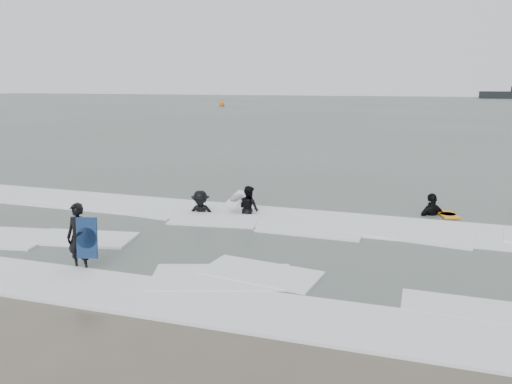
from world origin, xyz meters
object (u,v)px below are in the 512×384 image
(surfer_right_near, at_px, (431,216))
(buoy, at_px, (222,104))
(surfer_centre, at_px, (81,270))
(surfer_wading, at_px, (249,215))
(surfer_breaker, at_px, (201,215))

(surfer_right_near, distance_m, buoy, 78.71)
(surfer_centre, relative_size, surfer_wading, 1.06)
(surfer_breaker, relative_size, buoy, 1.03)
(surfer_breaker, bearing_deg, buoy, 97.30)
(surfer_breaker, bearing_deg, surfer_wading, 2.95)
(surfer_centre, height_order, surfer_right_near, surfer_right_near)
(surfer_right_near, height_order, buoy, buoy)
(surfer_right_near, bearing_deg, surfer_centre, 3.87)
(surfer_wading, bearing_deg, buoy, -33.77)
(surfer_wading, xyz_separation_m, surfer_breaker, (-1.54, -0.49, 0.00))
(surfer_right_near, bearing_deg, buoy, -103.36)
(surfer_breaker, bearing_deg, surfer_right_near, 3.10)
(surfer_right_near, xyz_separation_m, buoy, (-36.30, 69.84, 0.42))
(surfer_right_near, relative_size, buoy, 1.17)
(surfer_breaker, distance_m, surfer_right_near, 7.71)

